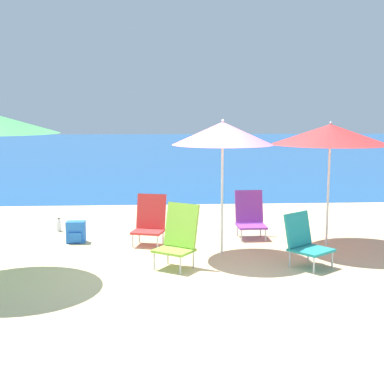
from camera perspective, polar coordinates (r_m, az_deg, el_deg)
name	(u,v)px	position (r m, az deg, el deg)	size (l,w,h in m)	color
ground_plane	(184,268)	(7.64, -0.85, -8.12)	(60.00, 60.00, 0.00)	#D1BA89
sea_water	(164,148)	(32.62, -2.99, 4.72)	(60.00, 40.00, 0.01)	#1E5699
beach_umbrella_pink	(223,134)	(8.14, 3.28, 6.25)	(1.54, 1.54, 2.08)	white
beach_umbrella_red	(330,134)	(8.96, 14.54, 5.97)	(1.91, 1.91, 2.04)	white
beach_chair_lime	(178,236)	(7.60, -1.47, -4.69)	(0.70, 0.70, 0.90)	silver
beach_chair_red	(150,220)	(8.94, -4.52, -3.01)	(0.61, 0.61, 0.83)	silver
beach_chair_purple	(250,216)	(9.48, 6.21, -2.52)	(0.50, 0.59, 0.81)	silver
beach_chair_teal	(305,240)	(7.83, 11.93, -5.04)	(0.75, 0.75, 0.76)	silver
backpack_blue	(76,232)	(9.25, -12.28, -4.20)	(0.31, 0.23, 0.36)	blue
water_bottle	(59,226)	(10.20, -14.00, -3.55)	(0.08, 0.08, 0.25)	silver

